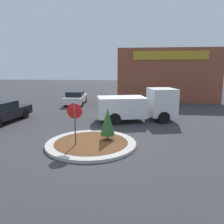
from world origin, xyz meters
TOP-DOWN VIEW (x-y plane):
  - ground_plane at (0.00, 0.00)m, footprint 120.00×120.00m
  - traffic_island at (0.00, 0.00)m, footprint 4.39×4.39m
  - stop_sign at (-0.66, -0.41)m, footprint 0.72×0.07m
  - island_shrub at (0.74, 0.52)m, footprint 0.73×0.73m
  - utility_truck at (2.26, 5.30)m, footprint 5.74×3.29m
  - storefront_building at (5.49, 17.00)m, footprint 11.04×6.07m
  - parked_sedan_black at (-7.11, 3.63)m, footprint 2.29×4.90m
  - parked_sedan_white at (-4.19, 11.93)m, footprint 2.27×4.57m

SIDE VIEW (x-z plane):
  - ground_plane at x=0.00m, z-range 0.00..0.00m
  - traffic_island at x=0.00m, z-range 0.00..0.14m
  - parked_sedan_white at x=-4.19m, z-range 0.01..1.39m
  - parked_sedan_black at x=-7.11m, z-range 0.01..1.47m
  - island_shrub at x=0.74m, z-range 0.26..1.89m
  - utility_truck at x=2.26m, z-range -0.01..2.28m
  - stop_sign at x=-0.66m, z-range 0.41..2.55m
  - storefront_building at x=5.49m, z-range 0.00..5.83m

